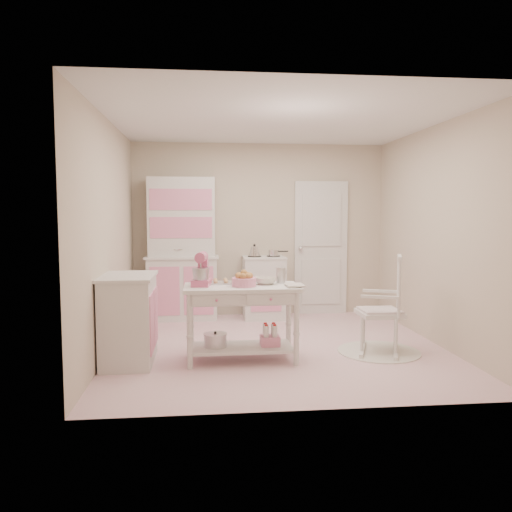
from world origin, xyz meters
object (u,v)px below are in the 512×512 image
(rocking_chair, at_px, (380,304))
(work_table, at_px, (242,323))
(stove, at_px, (264,287))
(bread_basket, at_px, (244,282))
(base_cabinet, at_px, (129,319))
(stand_mixer, at_px, (201,270))
(hutch, at_px, (182,249))

(rocking_chair, bearing_deg, work_table, -153.57)
(stove, height_order, bread_basket, stove)
(base_cabinet, xyz_separation_m, work_table, (1.18, -0.06, -0.06))
(stove, bearing_deg, base_cabinet, -128.94)
(work_table, bearing_deg, bread_basket, -68.20)
(base_cabinet, bearing_deg, stand_mixer, -2.70)
(work_table, bearing_deg, base_cabinet, 177.29)
(stove, xyz_separation_m, base_cabinet, (-1.66, -2.06, 0.00))
(stove, distance_m, base_cabinet, 2.65)
(hutch, distance_m, stand_mixer, 2.16)
(stove, height_order, base_cabinet, same)
(hutch, height_order, stand_mixer, hutch)
(stand_mixer, distance_m, bread_basket, 0.46)
(base_cabinet, xyz_separation_m, stand_mixer, (0.76, -0.04, 0.51))
(hutch, height_order, rocking_chair, hutch)
(hutch, height_order, base_cabinet, hutch)
(stove, xyz_separation_m, work_table, (-0.49, -2.11, -0.06))
(base_cabinet, distance_m, stand_mixer, 0.91)
(hutch, xyz_separation_m, bread_basket, (0.73, -2.21, -0.19))
(stove, relative_size, stand_mixer, 2.71)
(work_table, xyz_separation_m, stand_mixer, (-0.42, 0.02, 0.57))
(base_cabinet, bearing_deg, rocking_chair, 2.08)
(work_table, bearing_deg, stand_mixer, 177.27)
(base_cabinet, distance_m, bread_basket, 1.26)
(hutch, relative_size, stove, 2.26)
(stand_mixer, bearing_deg, work_table, 7.11)
(hutch, relative_size, stand_mixer, 6.12)
(stove, height_order, work_table, stove)
(base_cabinet, distance_m, work_table, 1.18)
(stand_mixer, bearing_deg, stove, 76.41)
(stand_mixer, relative_size, bread_basket, 1.36)
(bread_basket, bearing_deg, stove, 77.82)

